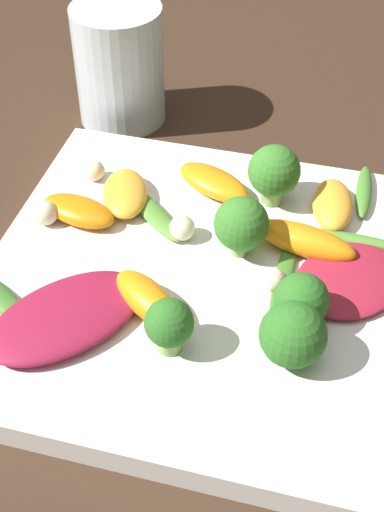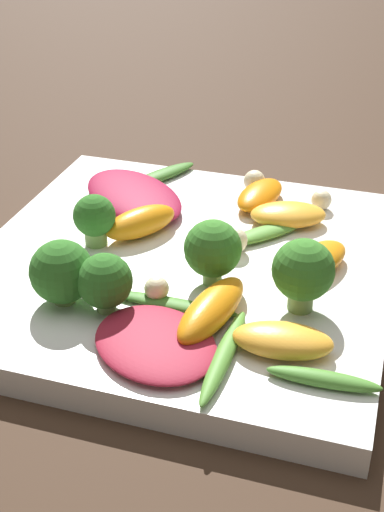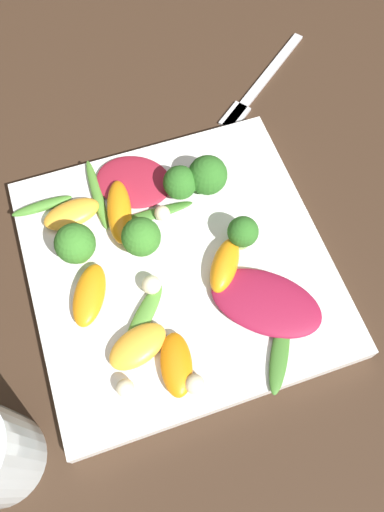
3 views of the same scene
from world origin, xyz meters
TOP-DOWN VIEW (x-y plane):
  - ground_plane at (0.00, 0.00)m, footprint 2.40×2.40m
  - plate at (0.00, 0.00)m, footprint 0.28×0.28m
  - drinking_glass at (0.12, -0.20)m, footprint 0.08×0.08m
  - radicchio_leaf_0 at (0.07, 0.06)m, footprint 0.11×0.12m
  - radicchio_leaf_1 at (-0.10, -0.02)m, footprint 0.10×0.10m
  - orange_segment_0 at (-0.07, -0.04)m, footprint 0.08×0.04m
  - orange_segment_1 at (0.01, -0.09)m, footprint 0.07×0.05m
  - orange_segment_2 at (0.02, 0.04)m, footprint 0.06×0.05m
  - orange_segment_3 at (-0.08, -0.09)m, footprint 0.04×0.06m
  - orange_segment_4 at (0.10, -0.03)m, footprint 0.06×0.04m
  - orange_segment_5 at (0.07, -0.06)m, footprint 0.05×0.06m
  - broccoli_floret_0 at (-0.02, -0.03)m, footprint 0.04×0.04m
  - broccoli_floret_1 at (0.00, 0.06)m, footprint 0.03×0.03m
  - broccoli_floret_2 at (-0.07, 0.03)m, footprint 0.03×0.03m
  - broccoli_floret_3 at (-0.04, -0.09)m, footprint 0.04×0.04m
  - broccoli_floret_4 at (-0.07, 0.05)m, footprint 0.04×0.04m
  - arugula_sprig_0 at (-0.06, -0.01)m, footprint 0.01×0.09m
  - arugula_sprig_1 at (-0.10, -0.11)m, footprint 0.01×0.06m
  - arugula_sprig_2 at (0.12, 0.06)m, footprint 0.07×0.05m
  - arugula_sprig_3 at (0.04, -0.05)m, footprint 0.06×0.06m
  - arugula_sprig_4 at (-0.10, -0.06)m, footprint 0.09×0.01m
  - macadamia_nut_0 at (0.12, -0.02)m, footprint 0.02×0.02m
  - macadamia_nut_1 at (0.02, -0.03)m, footprint 0.02×0.02m
  - macadamia_nut_2 at (-0.05, 0.00)m, footprint 0.02×0.02m
  - macadamia_nut_3 at (0.10, -0.08)m, footprint 0.02×0.02m

SIDE VIEW (x-z plane):
  - ground_plane at x=0.00m, z-range 0.00..0.00m
  - plate at x=0.00m, z-range 0.00..0.02m
  - arugula_sprig_0 at x=-0.06m, z-range 0.02..0.02m
  - arugula_sprig_2 at x=0.12m, z-range 0.02..0.03m
  - arugula_sprig_3 at x=0.04m, z-range 0.02..0.03m
  - arugula_sprig_4 at x=-0.10m, z-range 0.02..0.03m
  - arugula_sprig_1 at x=-0.10m, z-range 0.02..0.03m
  - radicchio_leaf_1 at x=-0.10m, z-range 0.02..0.03m
  - radicchio_leaf_0 at x=0.07m, z-range 0.02..0.03m
  - orange_segment_4 at x=0.10m, z-range 0.02..0.04m
  - orange_segment_5 at x=0.07m, z-range 0.02..0.04m
  - macadamia_nut_3 at x=0.10m, z-range 0.02..0.04m
  - macadamia_nut_2 at x=-0.05m, z-range 0.02..0.04m
  - orange_segment_1 at x=0.01m, z-range 0.02..0.04m
  - orange_segment_3 at x=-0.08m, z-range 0.02..0.04m
  - macadamia_nut_0 at x=0.12m, z-range 0.02..0.04m
  - macadamia_nut_1 at x=0.02m, z-range 0.02..0.04m
  - orange_segment_0 at x=-0.07m, z-range 0.02..0.04m
  - orange_segment_2 at x=0.02m, z-range 0.02..0.04m
  - broccoli_floret_2 at x=-0.07m, z-range 0.02..0.06m
  - broccoli_floret_1 at x=0.00m, z-range 0.02..0.06m
  - broccoli_floret_4 at x=-0.07m, z-range 0.02..0.06m
  - broccoli_floret_0 at x=-0.02m, z-range 0.02..0.07m
  - broccoli_floret_3 at x=-0.04m, z-range 0.02..0.07m
  - drinking_glass at x=0.12m, z-range 0.00..0.10m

